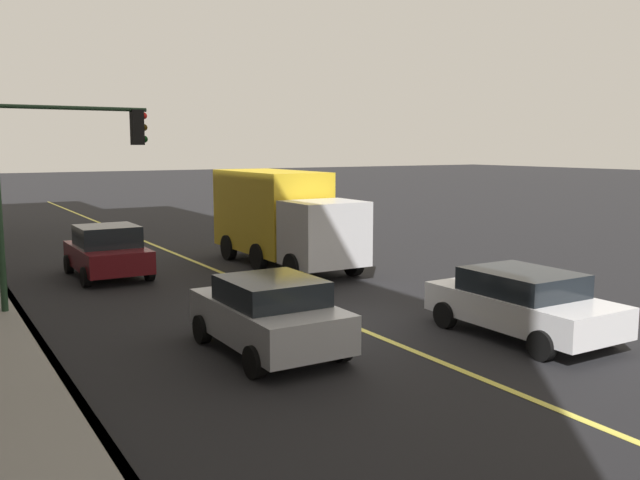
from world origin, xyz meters
name	(u,v)px	position (x,y,z in m)	size (l,w,h in m)	color
ground	(340,321)	(0.00, 0.00, 0.00)	(200.00, 200.00, 0.00)	black
curb_edge	(52,362)	(0.00, 6.41, 0.07)	(80.00, 0.16, 0.15)	slate
lane_stripe_center	(340,321)	(0.00, 0.00, 0.01)	(80.00, 0.16, 0.01)	#D8CC4C
car_white	(522,302)	(-3.10, -2.69, 0.76)	(4.20, 2.12, 1.44)	silver
car_silver	(269,314)	(-1.31, 2.52, 0.79)	(3.84, 2.05, 1.53)	#A8AAB2
car_maroon	(107,251)	(8.34, 3.34, 0.82)	(3.85, 2.11, 1.64)	#591116
truck_yellow	(281,216)	(7.35, -2.33, 1.71)	(7.13, 2.45, 3.24)	silver
traffic_light_mast	(60,164)	(4.50, 5.29, 3.66)	(0.28, 3.72, 5.33)	#1E3823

